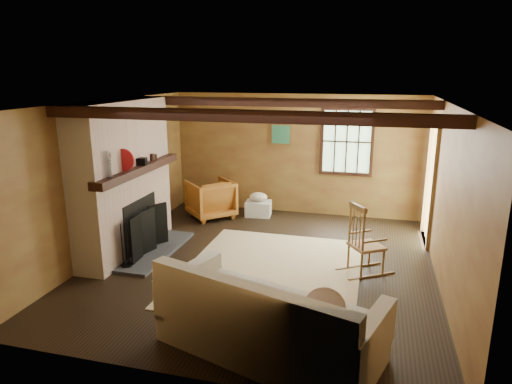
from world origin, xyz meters
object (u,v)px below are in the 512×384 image
(fireplace, at_px, (125,184))
(armchair, at_px, (211,199))
(rocking_chair, at_px, (364,244))
(sofa, at_px, (267,324))
(laundry_basket, at_px, (258,208))

(fireplace, height_order, armchair, fireplace)
(rocking_chair, relative_size, armchair, 1.26)
(fireplace, bearing_deg, rocking_chair, 1.36)
(sofa, xyz_separation_m, laundry_basket, (-1.25, 4.47, -0.18))
(sofa, distance_m, armchair, 4.66)
(fireplace, height_order, sofa, fireplace)
(laundry_basket, bearing_deg, fireplace, -124.43)
(rocking_chair, distance_m, sofa, 2.43)
(sofa, relative_size, armchair, 3.00)
(fireplace, xyz_separation_m, armchair, (0.68, 1.97, -0.73))
(fireplace, relative_size, armchair, 2.89)
(laundry_basket, distance_m, armchair, 0.98)
(sofa, bearing_deg, rocking_chair, 86.50)
(rocking_chair, bearing_deg, armchair, 24.13)
(laundry_basket, bearing_deg, sofa, -74.37)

